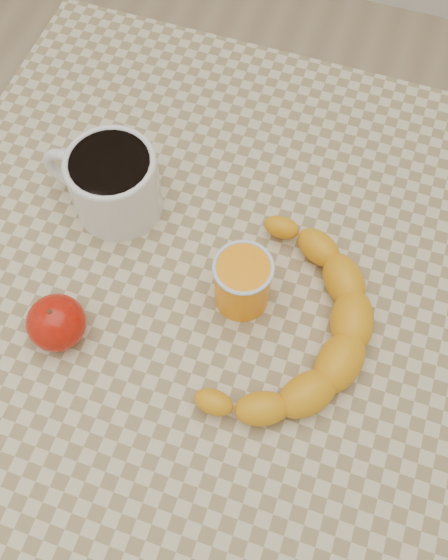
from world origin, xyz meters
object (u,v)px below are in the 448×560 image
(orange_juice_glass, at_px, (243,282))
(apple, at_px, (56,323))
(banana, at_px, (288,326))
(coffee_mug, at_px, (112,181))
(table, at_px, (224,316))

(orange_juice_glass, relative_size, apple, 0.95)
(orange_juice_glass, relative_size, banana, 0.23)
(orange_juice_glass, bearing_deg, apple, -148.99)
(coffee_mug, bearing_deg, table, -22.30)
(coffee_mug, distance_m, banana, 0.28)
(orange_juice_glass, xyz_separation_m, banana, (0.06, -0.03, -0.02))
(apple, relative_size, banana, 0.24)
(coffee_mug, relative_size, apple, 1.84)
(coffee_mug, xyz_separation_m, orange_juice_glass, (0.19, -0.07, -0.01))
(coffee_mug, distance_m, apple, 0.19)
(coffee_mug, height_order, banana, coffee_mug)
(table, xyz_separation_m, apple, (-0.16, -0.12, 0.12))
(table, relative_size, apple, 9.41)
(coffee_mug, height_order, orange_juice_glass, coffee_mug)
(apple, height_order, banana, apple)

